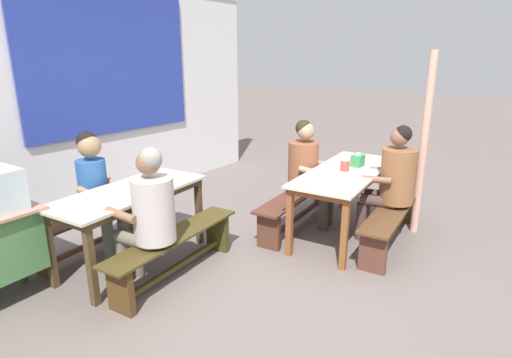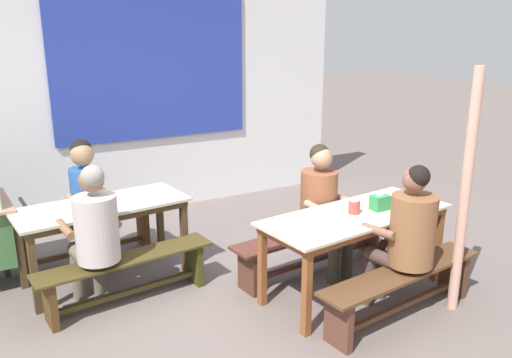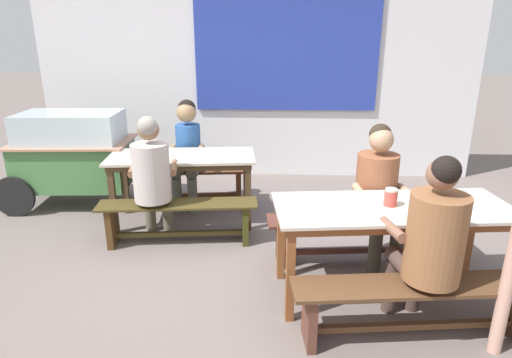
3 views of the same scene
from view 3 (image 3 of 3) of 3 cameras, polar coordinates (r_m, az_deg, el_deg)
name	(u,v)px [view 3 (image 3 of 3)]	position (r m, az deg, el deg)	size (l,w,h in m)	color
ground_plane	(243,269)	(3.91, -1.76, -11.72)	(40.00, 40.00, 0.00)	#695D58
backdrop_wall	(258,62)	(6.18, 0.29, 15.11)	(6.08, 0.23, 3.05)	silver
dining_table_far	(182,163)	(4.67, -9.69, 2.13)	(1.59, 0.81, 0.75)	#BDB6A0
dining_table_near	(392,215)	(3.42, 17.50, -4.56)	(1.83, 0.87, 0.75)	beige
bench_far_back	(189,181)	(5.30, -8.86, -0.31)	(1.47, 0.41, 0.42)	brown
bench_far_front	(179,217)	(4.30, -10.14, -5.00)	(1.56, 0.45, 0.42)	#423718
bench_near_back	(367,231)	(4.04, 14.34, -6.67)	(1.81, 0.48, 0.42)	#512B21
bench_near_front	(416,302)	(3.16, 20.26, -14.94)	(1.67, 0.47, 0.42)	#553620
food_cart	(73,152)	(5.57, -22.95, 3.27)	(1.68, 0.92, 1.11)	#467B44
person_right_near_table	(378,189)	(3.85, 15.79, -1.24)	(0.51, 0.55, 1.26)	#403D30
person_near_front	(430,239)	(3.02, 21.94, -7.31)	(0.52, 0.57, 1.29)	#4C3732
person_left_back_turned	(152,173)	(4.23, -13.49, 0.75)	(0.50, 0.56, 1.27)	#69624F
person_center_facing	(187,147)	(5.11, -9.03, 4.19)	(0.40, 0.52, 1.26)	#616556
tissue_box	(428,199)	(3.41, 21.70, -2.49)	(0.16, 0.11, 0.15)	#308E4C
condiment_jar	(391,197)	(3.37, 17.30, -2.31)	(0.10, 0.10, 0.13)	#D2443B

